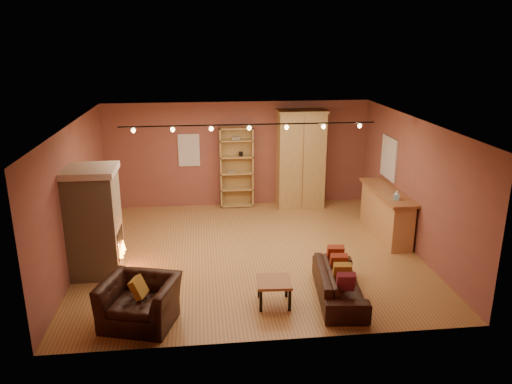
{
  "coord_description": "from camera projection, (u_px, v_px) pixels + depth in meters",
  "views": [
    {
      "loc": [
        -0.99,
        -9.75,
        4.43
      ],
      "look_at": [
        0.14,
        0.2,
        1.29
      ],
      "focal_mm": 35.0,
      "sensor_mm": 36.0,
      "label": 1
    }
  ],
  "objects": [
    {
      "name": "bookcase",
      "position": [
        236.0,
        166.0,
        13.31
      ],
      "size": [
        0.89,
        0.34,
        2.16
      ],
      "color": "tan",
      "rests_on": "floor"
    },
    {
      "name": "bar_counter",
      "position": [
        386.0,
        213.0,
        11.47
      ],
      "size": [
        0.6,
        2.24,
        1.07
      ],
      "color": "tan",
      "rests_on": "floor"
    },
    {
      "name": "loveseat",
      "position": [
        340.0,
        278.0,
        8.72
      ],
      "size": [
        0.76,
        1.94,
        0.78
      ],
      "rotation": [
        0.0,
        0.0,
        1.46
      ],
      "color": "black",
      "rests_on": "floor"
    },
    {
      "name": "right_window",
      "position": [
        389.0,
        158.0,
        11.88
      ],
      "size": [
        0.05,
        0.9,
        1.0
      ],
      "primitive_type": "cube",
      "color": "silver",
      "rests_on": "right_wall"
    },
    {
      "name": "track_rail",
      "position": [
        249.0,
        126.0,
        10.06
      ],
      "size": [
        5.2,
        0.09,
        0.13
      ],
      "color": "black",
      "rests_on": "ceiling"
    },
    {
      "name": "back_wall",
      "position": [
        238.0,
        154.0,
        13.34
      ],
      "size": [
        7.0,
        0.02,
        2.8
      ],
      "primitive_type": "cube",
      "color": "brown",
      "rests_on": "floor"
    },
    {
      "name": "right_wall",
      "position": [
        413.0,
        184.0,
        10.63
      ],
      "size": [
        0.02,
        6.5,
        2.8
      ],
      "primitive_type": "cube",
      "color": "brown",
      "rests_on": "floor"
    },
    {
      "name": "fireplace",
      "position": [
        95.0,
        222.0,
        9.46
      ],
      "size": [
        1.01,
        0.98,
        2.12
      ],
      "color": "tan",
      "rests_on": "floor"
    },
    {
      "name": "ceiling",
      "position": [
        250.0,
        122.0,
        9.84
      ],
      "size": [
        7.0,
        7.0,
        0.0
      ],
      "primitive_type": "plane",
      "rotation": [
        3.14,
        0.0,
        0.0
      ],
      "color": "brown",
      "rests_on": "back_wall"
    },
    {
      "name": "back_window",
      "position": [
        189.0,
        150.0,
        13.13
      ],
      "size": [
        0.56,
        0.04,
        0.86
      ],
      "primitive_type": "cube",
      "color": "silver",
      "rests_on": "back_wall"
    },
    {
      "name": "armchair",
      "position": [
        139.0,
        295.0,
        7.92
      ],
      "size": [
        1.31,
        1.04,
        1.0
      ],
      "rotation": [
        0.0,
        0.0,
        -0.29
      ],
      "color": "black",
      "rests_on": "floor"
    },
    {
      "name": "left_wall",
      "position": [
        75.0,
        196.0,
        9.88
      ],
      "size": [
        0.02,
        6.5,
        2.8
      ],
      "primitive_type": "cube",
      "color": "brown",
      "rests_on": "floor"
    },
    {
      "name": "coffee_table",
      "position": [
        274.0,
        284.0,
        8.52
      ],
      "size": [
        0.61,
        0.61,
        0.44
      ],
      "rotation": [
        0.0,
        0.0,
        -0.06
      ],
      "color": "#985F37",
      "rests_on": "floor"
    },
    {
      "name": "armoire",
      "position": [
        301.0,
        159.0,
        13.22
      ],
      "size": [
        1.28,
        0.72,
        2.61
      ],
      "color": "tan",
      "rests_on": "floor"
    },
    {
      "name": "floor",
      "position": [
        251.0,
        252.0,
        10.67
      ],
      "size": [
        7.0,
        7.0,
        0.0
      ],
      "primitive_type": "plane",
      "color": "olive",
      "rests_on": "ground"
    },
    {
      "name": "tissue_box",
      "position": [
        397.0,
        196.0,
        10.67
      ],
      "size": [
        0.15,
        0.15,
        0.22
      ],
      "rotation": [
        0.0,
        0.0,
        -0.36
      ],
      "color": "#87C1D8",
      "rests_on": "bar_counter"
    }
  ]
}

